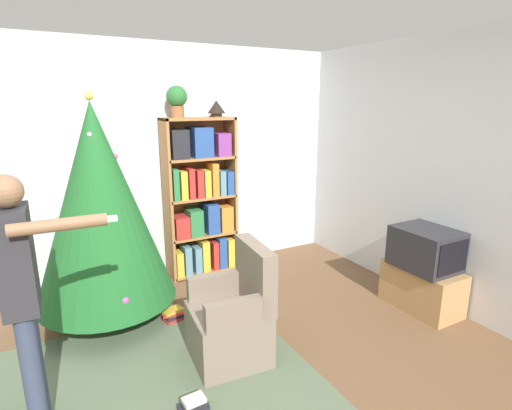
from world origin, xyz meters
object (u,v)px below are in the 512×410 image
object	(u,v)px
armchair	(233,320)
table_lamp	(216,108)
standing_person	(22,287)
potted_plant	(177,99)
bookshelf	(201,201)
christmas_tree	(100,206)
television	(427,248)

from	to	relation	value
armchair	table_lamp	world-z (taller)	table_lamp
standing_person	potted_plant	bearing A→B (deg)	140.76
bookshelf	potted_plant	bearing A→B (deg)	177.92
christmas_tree	table_lamp	size ratio (longest dim) A/B	10.27
potted_plant	standing_person	bearing A→B (deg)	-131.54
standing_person	christmas_tree	bearing A→B (deg)	154.37
armchair	bookshelf	bearing A→B (deg)	172.09
bookshelf	standing_person	world-z (taller)	bookshelf
television	table_lamp	bearing A→B (deg)	125.61
television	potted_plant	size ratio (longest dim) A/B	1.73
bookshelf	television	bearing A→B (deg)	-49.91
bookshelf	christmas_tree	xyz separation A→B (m)	(-1.16, -0.60, 0.22)
standing_person	table_lamp	xyz separation A→B (m)	(1.98, 1.73, 0.97)
christmas_tree	armchair	world-z (taller)	christmas_tree
television	armchair	xyz separation A→B (m)	(-1.95, 0.19, -0.30)
potted_plant	armchair	bearing A→B (deg)	-95.92
bookshelf	christmas_tree	distance (m)	1.32
television	potted_plant	bearing A→B (deg)	133.76
christmas_tree	standing_person	world-z (taller)	christmas_tree
bookshelf	table_lamp	xyz separation A→B (m)	(0.23, 0.01, 1.04)
television	standing_person	xyz separation A→B (m)	(-3.31, 0.13, 0.32)
standing_person	television	bearing A→B (deg)	89.96
christmas_tree	standing_person	distance (m)	1.27
television	potted_plant	xyz separation A→B (m)	(-1.78, 1.86, 1.38)
standing_person	table_lamp	size ratio (longest dim) A/B	7.99
standing_person	table_lamp	bearing A→B (deg)	133.40
television	bookshelf	bearing A→B (deg)	130.09
standing_person	bookshelf	bearing A→B (deg)	136.73
christmas_tree	table_lamp	world-z (taller)	christmas_tree
standing_person	potted_plant	world-z (taller)	potted_plant
armchair	standing_person	size ratio (longest dim) A/B	0.58
armchair	table_lamp	xyz separation A→B (m)	(0.62, 1.67, 1.59)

